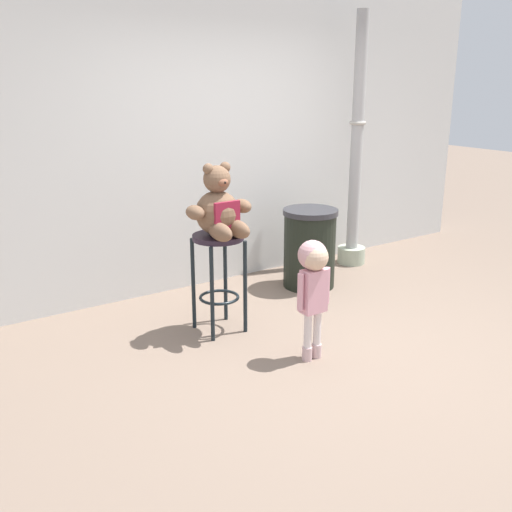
{
  "coord_description": "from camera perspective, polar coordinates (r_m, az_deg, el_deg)",
  "views": [
    {
      "loc": [
        -2.85,
        -2.9,
        1.98
      ],
      "look_at": [
        -0.48,
        0.6,
        0.68
      ],
      "focal_mm": 41.2,
      "sensor_mm": 36.0,
      "label": 1
    }
  ],
  "objects": [
    {
      "name": "ground_plane",
      "position": [
        4.52,
        9.4,
        -9.12
      ],
      "size": [
        24.0,
        24.0,
        0.0
      ],
      "primitive_type": "plane",
      "color": "#7C6859"
    },
    {
      "name": "trash_bin",
      "position": [
        5.71,
        5.21,
        0.79
      ],
      "size": [
        0.53,
        0.53,
        0.77
      ],
      "color": "black",
      "rests_on": "ground_plane"
    },
    {
      "name": "bar_stool_with_teddy",
      "position": [
        4.63,
        -3.66,
        -0.64
      ],
      "size": [
        0.4,
        0.4,
        0.8
      ],
      "color": "#291D2B",
      "rests_on": "ground_plane"
    },
    {
      "name": "teddy_bear",
      "position": [
        4.5,
        -3.58,
        4.51
      ],
      "size": [
        0.54,
        0.48,
        0.56
      ],
      "color": "brown",
      "rests_on": "bar_stool_with_teddy"
    },
    {
      "name": "lamppost",
      "position": [
        6.36,
        9.62,
        8.15
      ],
      "size": [
        0.3,
        0.3,
        2.61
      ],
      "color": "#A5B198",
      "rests_on": "ground_plane"
    },
    {
      "name": "building_wall",
      "position": [
        5.79,
        -4.65,
        12.33
      ],
      "size": [
        6.83,
        0.3,
        3.01
      ],
      "primitive_type": "cube",
      "color": "silver",
      "rests_on": "ground_plane"
    },
    {
      "name": "child_walking",
      "position": [
        4.14,
        5.59,
        -1.8
      ],
      "size": [
        0.28,
        0.23,
        0.89
      ],
      "rotation": [
        0.0,
        0.0,
        0.26
      ],
      "color": "#CCA8AA",
      "rests_on": "ground_plane"
    }
  ]
}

